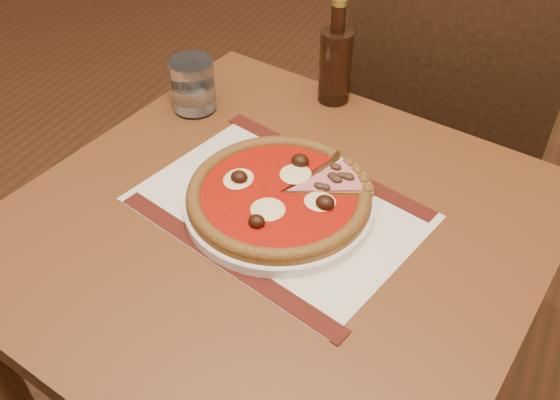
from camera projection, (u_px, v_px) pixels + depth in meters
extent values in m
cube|color=brown|center=(274.00, 231.00, 1.00)|extent=(0.90, 0.90, 0.04)
cylinder|color=brown|center=(242.00, 202.00, 1.62)|extent=(0.05, 0.05, 0.71)
cylinder|color=brown|center=(505.00, 327.00, 1.32)|extent=(0.05, 0.05, 0.71)
cube|color=black|center=(442.00, 131.00, 1.66)|extent=(0.51, 0.51, 0.04)
cylinder|color=black|center=(502.00, 173.00, 1.91)|extent=(0.04, 0.04, 0.45)
cylinder|color=black|center=(377.00, 148.00, 2.01)|extent=(0.04, 0.04, 0.45)
cylinder|color=black|center=(489.00, 263.00, 1.63)|extent=(0.04, 0.04, 0.45)
cylinder|color=black|center=(345.00, 227.00, 1.73)|extent=(0.04, 0.04, 0.45)
cube|color=black|center=(448.00, 84.00, 1.34)|extent=(0.46, 0.10, 0.48)
cube|color=beige|center=(279.00, 208.00, 1.01)|extent=(0.50, 0.41, 0.00)
cylinder|color=white|center=(279.00, 203.00, 1.01)|extent=(0.31, 0.31, 0.02)
cylinder|color=olive|center=(279.00, 196.00, 1.00)|extent=(0.30, 0.30, 0.01)
torus|color=#985F21|center=(279.00, 193.00, 0.99)|extent=(0.30, 0.30, 0.02)
cylinder|color=maroon|center=(279.00, 193.00, 0.99)|extent=(0.25, 0.25, 0.00)
ellipsoid|color=beige|center=(295.00, 174.00, 1.02)|extent=(0.05, 0.04, 0.01)
ellipsoid|color=beige|center=(235.00, 176.00, 1.01)|extent=(0.05, 0.04, 0.01)
ellipsoid|color=beige|center=(266.00, 211.00, 0.95)|extent=(0.05, 0.04, 0.01)
ellipsoid|color=beige|center=(327.00, 202.00, 0.97)|extent=(0.05, 0.04, 0.01)
ellipsoid|color=black|center=(295.00, 163.00, 1.02)|extent=(0.03, 0.03, 0.02)
ellipsoid|color=black|center=(229.00, 169.00, 1.01)|extent=(0.03, 0.03, 0.02)
ellipsoid|color=black|center=(262.00, 208.00, 0.94)|extent=(0.03, 0.03, 0.02)
ellipsoid|color=black|center=(333.00, 200.00, 0.95)|extent=(0.03, 0.03, 0.02)
ellipsoid|color=#3D2916|center=(317.00, 186.00, 0.99)|extent=(0.02, 0.01, 0.01)
ellipsoid|color=#3D2916|center=(341.00, 181.00, 1.00)|extent=(0.02, 0.01, 0.01)
ellipsoid|color=#3D2916|center=(316.00, 183.00, 1.00)|extent=(0.02, 0.01, 0.01)
ellipsoid|color=#3D2916|center=(338.00, 176.00, 1.01)|extent=(0.02, 0.01, 0.01)
ellipsoid|color=#3D2916|center=(314.00, 180.00, 1.01)|extent=(0.02, 0.01, 0.01)
ellipsoid|color=#3D2916|center=(334.00, 171.00, 1.02)|extent=(0.02, 0.01, 0.01)
ellipsoid|color=#3D2916|center=(312.00, 178.00, 1.01)|extent=(0.02, 0.01, 0.01)
cylinder|color=white|center=(193.00, 85.00, 1.20)|extent=(0.10, 0.10, 0.10)
cylinder|color=black|center=(335.00, 67.00, 1.21)|extent=(0.06, 0.06, 0.15)
cylinder|color=black|center=(338.00, 20.00, 1.14)|extent=(0.03, 0.03, 0.06)
cylinder|color=olive|center=(340.00, 1.00, 1.12)|extent=(0.03, 0.03, 0.01)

